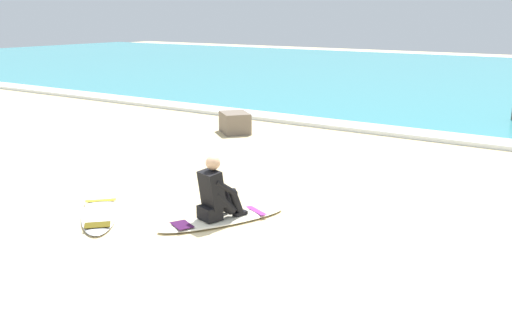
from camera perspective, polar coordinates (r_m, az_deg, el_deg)
ground_plane at (r=8.74m, az=-7.39°, el=-5.53°), size 80.00×80.00×0.00m
sea at (r=28.57m, az=23.41°, el=7.59°), size 80.00×28.00×0.10m
breaking_foam at (r=15.49m, az=13.00°, el=3.37°), size 80.00×0.90×0.11m
surfboard_main at (r=8.76m, az=-3.24°, el=-5.12°), size 1.34×2.08×0.08m
surfer_seated at (r=8.61m, az=-3.86°, el=-2.68°), size 0.52×0.77×0.95m
surfboard_spare_near at (r=9.31m, az=-14.92°, el=-4.40°), size 1.75×1.69×0.08m
shoreline_rock at (r=15.12m, az=-2.06°, el=4.26°), size 1.08×1.04×0.53m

